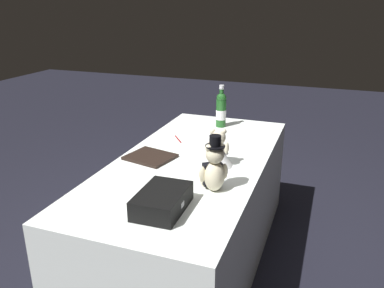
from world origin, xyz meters
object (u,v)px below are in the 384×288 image
(gift_case_black, at_px, (162,201))
(guestbook, at_px, (150,157))
(teddy_bear_groom, at_px, (214,168))
(teddy_bear_bride, at_px, (218,149))
(signing_pen, at_px, (178,139))
(champagne_bottle, at_px, (221,109))

(gift_case_black, height_order, guestbook, gift_case_black)
(teddy_bear_groom, height_order, gift_case_black, teddy_bear_groom)
(teddy_bear_bride, relative_size, gift_case_black, 0.74)
(signing_pen, bearing_deg, gift_case_black, -162.17)
(teddy_bear_groom, bearing_deg, teddy_bear_bride, 13.37)
(guestbook, bearing_deg, teddy_bear_bride, -70.24)
(guestbook, bearing_deg, gift_case_black, -136.52)
(teddy_bear_groom, xyz_separation_m, gift_case_black, (-0.28, 0.16, -0.07))
(teddy_bear_bride, xyz_separation_m, signing_pen, (0.33, 0.38, -0.09))
(teddy_bear_bride, relative_size, guestbook, 0.84)
(champagne_bottle, distance_m, signing_pen, 0.46)
(teddy_bear_bride, xyz_separation_m, champagne_bottle, (0.72, 0.19, 0.04))
(teddy_bear_groom, height_order, signing_pen, teddy_bear_groom)
(teddy_bear_groom, xyz_separation_m, champagne_bottle, (1.05, 0.26, 0.02))
(teddy_bear_groom, relative_size, guestbook, 1.09)
(guestbook, bearing_deg, champagne_bottle, -3.39)
(teddy_bear_bride, distance_m, signing_pen, 0.52)
(teddy_bear_groom, relative_size, gift_case_black, 0.96)
(signing_pen, distance_m, gift_case_black, 0.98)
(gift_case_black, bearing_deg, teddy_bear_bride, -7.93)
(gift_case_black, xyz_separation_m, guestbook, (0.55, 0.33, -0.04))
(champagne_bottle, bearing_deg, gift_case_black, -175.50)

